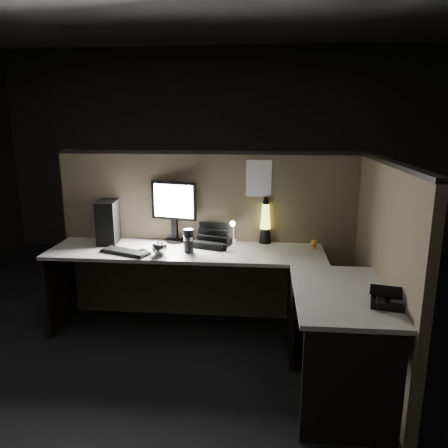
# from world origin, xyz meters

# --- Properties ---
(floor) EXTENTS (6.00, 6.00, 0.00)m
(floor) POSITION_xyz_m (0.00, 0.00, 0.00)
(floor) COLOR black
(floor) RESTS_ON ground
(room_shell) EXTENTS (6.00, 6.00, 6.00)m
(room_shell) POSITION_xyz_m (0.00, 0.00, 1.62)
(room_shell) COLOR silver
(room_shell) RESTS_ON ground
(partition_back) EXTENTS (2.66, 0.06, 1.50)m
(partition_back) POSITION_xyz_m (0.00, 0.93, 0.75)
(partition_back) COLOR brown
(partition_back) RESTS_ON ground
(partition_right) EXTENTS (0.06, 1.66, 1.50)m
(partition_right) POSITION_xyz_m (1.33, 0.10, 0.75)
(partition_right) COLOR brown
(partition_right) RESTS_ON ground
(desk) EXTENTS (2.60, 1.60, 0.73)m
(desk) POSITION_xyz_m (0.18, 0.25, 0.58)
(desk) COLOR beige
(desk) RESTS_ON ground
(pc_tower) EXTENTS (0.20, 0.37, 0.37)m
(pc_tower) POSITION_xyz_m (-0.87, 0.80, 0.92)
(pc_tower) COLOR black
(pc_tower) RESTS_ON desk
(monitor) EXTENTS (0.41, 0.18, 0.54)m
(monitor) POSITION_xyz_m (-0.30, 0.86, 1.05)
(monitor) COLOR black
(monitor) RESTS_ON desk
(keyboard) EXTENTS (0.44, 0.28, 0.02)m
(keyboard) POSITION_xyz_m (-0.62, 0.46, 0.74)
(keyboard) COLOR black
(keyboard) RESTS_ON desk
(mouse) EXTENTS (0.11, 0.09, 0.03)m
(mouse) POSITION_xyz_m (-0.49, 0.48, 0.75)
(mouse) COLOR black
(mouse) RESTS_ON desk
(clip_lamp) EXTENTS (0.05, 0.18, 0.23)m
(clip_lamp) POSITION_xyz_m (0.23, 0.77, 0.87)
(clip_lamp) COLOR white
(clip_lamp) RESTS_ON desk
(organizer) EXTENTS (0.33, 0.31, 0.21)m
(organizer) POSITION_xyz_m (0.06, 0.74, 0.78)
(organizer) COLOR black
(organizer) RESTS_ON desk
(lava_lamp) EXTENTS (0.11, 0.11, 0.41)m
(lava_lamp) POSITION_xyz_m (0.51, 0.88, 0.90)
(lava_lamp) COLOR black
(lava_lamp) RESTS_ON desk
(travel_mug) EXTENTS (0.09, 0.09, 0.19)m
(travel_mug) POSITION_xyz_m (-0.11, 0.54, 0.83)
(travel_mug) COLOR black
(travel_mug) RESTS_ON desk
(steel_mug) EXTENTS (0.14, 0.14, 0.10)m
(steel_mug) POSITION_xyz_m (-0.34, 0.45, 0.78)
(steel_mug) COLOR silver
(steel_mug) RESTS_ON desk
(figurine) EXTENTS (0.06, 0.06, 0.06)m
(figurine) POSITION_xyz_m (0.92, 0.74, 0.78)
(figurine) COLOR orange
(figurine) RESTS_ON desk
(pinned_paper) EXTENTS (0.22, 0.00, 0.31)m
(pinned_paper) POSITION_xyz_m (0.44, 0.90, 1.30)
(pinned_paper) COLOR white
(pinned_paper) RESTS_ON partition_back
(desk_phone) EXTENTS (0.24, 0.24, 0.12)m
(desk_phone) POSITION_xyz_m (1.24, -0.38, 0.78)
(desk_phone) COLOR black
(desk_phone) RESTS_ON desk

